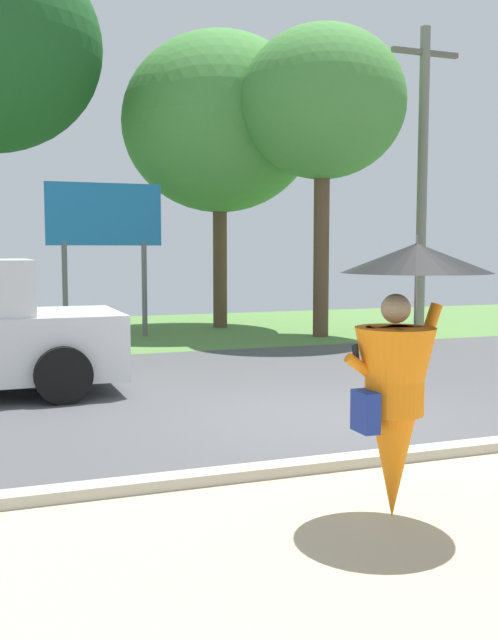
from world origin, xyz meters
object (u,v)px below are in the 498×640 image
(utility_pole, at_px, (422,175))
(tree_center_back, at_px, (323,104))
(roadside_billboard, at_px, (104,226))
(monk_pedestrian, at_px, (400,367))
(tree_right_mid, at_px, (219,124))

(utility_pole, xyz_separation_m, tree_center_back, (-2.67, 0.01, 1.48))
(utility_pole, bearing_deg, tree_center_back, 179.81)
(roadside_billboard, bearing_deg, monk_pedestrian, -89.37)
(roadside_billboard, xyz_separation_m, tree_center_back, (4.71, -1.50, 2.73))
(utility_pole, relative_size, tree_center_back, 1.03)
(utility_pole, height_order, tree_right_mid, tree_right_mid)
(roadside_billboard, distance_m, tree_center_back, 5.64)
(monk_pedestrian, distance_m, tree_center_back, 12.34)
(utility_pole, bearing_deg, tree_right_mid, 147.68)
(tree_right_mid, bearing_deg, utility_pole, -32.32)
(utility_pole, relative_size, roadside_billboard, 2.07)
(tree_center_back, bearing_deg, utility_pole, -0.19)
(roadside_billboard, distance_m, tree_right_mid, 4.26)
(roadside_billboard, height_order, tree_center_back, tree_center_back)
(roadside_billboard, bearing_deg, utility_pole, -11.52)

